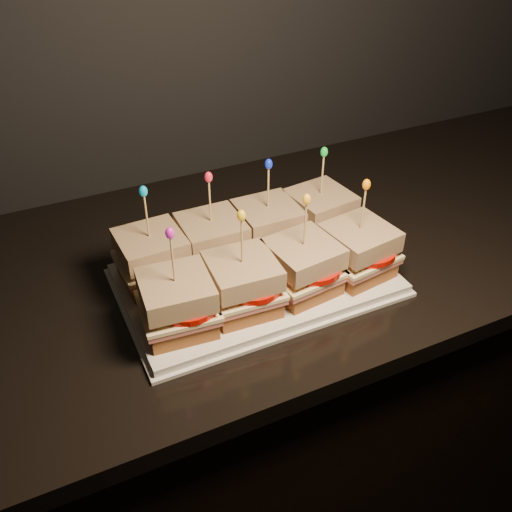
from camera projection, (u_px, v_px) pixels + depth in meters
name	position (u px, v px, depth m)	size (l,w,h in m)	color
cabinet	(236.00, 427.00, 1.23)	(2.22, 0.59, 0.85)	black
granite_slab	(231.00, 263.00, 0.97)	(2.26, 0.63, 0.03)	black
platter	(256.00, 280.00, 0.90)	(0.41, 0.25, 0.02)	white
platter_rim	(256.00, 283.00, 0.90)	(0.42, 0.27, 0.01)	white
sandwich_0_bread_bot	(154.00, 272.00, 0.88)	(0.09, 0.09, 0.03)	brown
sandwich_0_ham	(153.00, 264.00, 0.87)	(0.10, 0.10, 0.01)	#CB6557
sandwich_0_cheese	(152.00, 260.00, 0.86)	(0.10, 0.10, 0.01)	#FCE8A5
sandwich_0_tomato	(161.00, 256.00, 0.86)	(0.09, 0.09, 0.01)	#BC0E04
sandwich_0_bread_top	(150.00, 245.00, 0.85)	(0.09, 0.09, 0.03)	#53250F
sandwich_0_pick	(147.00, 219.00, 0.82)	(0.00, 0.00, 0.09)	tan
sandwich_0_frill	(143.00, 191.00, 0.79)	(0.01, 0.01, 0.02)	#0999C9
sandwich_1_bread_bot	(213.00, 257.00, 0.91)	(0.09, 0.09, 0.03)	brown
sandwich_1_ham	(212.00, 248.00, 0.90)	(0.10, 0.10, 0.01)	#CB6557
sandwich_1_cheese	(212.00, 244.00, 0.90)	(0.10, 0.10, 0.01)	#FCE8A5
sandwich_1_tomato	(221.00, 240.00, 0.89)	(0.09, 0.09, 0.01)	#BC0E04
sandwich_1_bread_top	(211.00, 229.00, 0.88)	(0.09, 0.09, 0.03)	#53250F
sandwich_1_pick	(210.00, 204.00, 0.85)	(0.00, 0.00, 0.09)	tan
sandwich_1_frill	(209.00, 177.00, 0.83)	(0.01, 0.01, 0.02)	red
sandwich_2_bread_bot	(268.00, 242.00, 0.94)	(0.09, 0.09, 0.03)	brown
sandwich_2_ham	(268.00, 233.00, 0.93)	(0.10, 0.10, 0.01)	#CB6557
sandwich_2_cheese	(268.00, 230.00, 0.93)	(0.10, 0.10, 0.01)	#FCE8A5
sandwich_2_tomato	(276.00, 226.00, 0.93)	(0.09, 0.09, 0.01)	#BC0E04
sandwich_2_bread_top	(268.00, 215.00, 0.91)	(0.09, 0.09, 0.03)	#53250F
sandwich_2_pick	(268.00, 190.00, 0.89)	(0.00, 0.00, 0.09)	tan
sandwich_2_frill	(269.00, 164.00, 0.86)	(0.01, 0.01, 0.02)	#1028DF
sandwich_3_bread_bot	(318.00, 228.00, 0.98)	(0.09, 0.09, 0.03)	brown
sandwich_3_ham	(319.00, 220.00, 0.97)	(0.10, 0.10, 0.01)	#CB6557
sandwich_3_cheese	(319.00, 216.00, 0.96)	(0.10, 0.10, 0.01)	#FCE8A5
sandwich_3_tomato	(328.00, 213.00, 0.96)	(0.09, 0.09, 0.01)	#BC0E04
sandwich_3_bread_top	(320.00, 202.00, 0.95)	(0.09, 0.09, 0.03)	#53250F
sandwich_3_pick	(322.00, 177.00, 0.92)	(0.00, 0.00, 0.09)	tan
sandwich_3_frill	(324.00, 152.00, 0.89)	(0.01, 0.01, 0.02)	green
sandwich_4_bread_bot	(179.00, 319.00, 0.79)	(0.09, 0.09, 0.03)	brown
sandwich_4_ham	(178.00, 310.00, 0.78)	(0.10, 0.10, 0.01)	#CB6557
sandwich_4_cheese	(178.00, 306.00, 0.78)	(0.10, 0.10, 0.01)	#FCE8A5
sandwich_4_tomato	(187.00, 302.00, 0.77)	(0.09, 0.09, 0.01)	#BC0E04
sandwich_4_bread_top	(176.00, 290.00, 0.76)	(0.09, 0.09, 0.03)	#53250F
sandwich_4_pick	(173.00, 262.00, 0.73)	(0.00, 0.00, 0.09)	tan
sandwich_4_frill	(170.00, 233.00, 0.71)	(0.01, 0.01, 0.02)	#C11E9F
sandwich_5_bread_bot	(243.00, 299.00, 0.82)	(0.09, 0.09, 0.03)	brown
sandwich_5_ham	(243.00, 290.00, 0.81)	(0.10, 0.10, 0.01)	#CB6557
sandwich_5_cheese	(243.00, 287.00, 0.81)	(0.10, 0.10, 0.01)	#FCE8A5
sandwich_5_tomato	(252.00, 283.00, 0.81)	(0.09, 0.09, 0.01)	#BC0E04
sandwich_5_bread_top	(242.00, 271.00, 0.79)	(0.09, 0.09, 0.03)	#53250F
sandwich_5_pick	(242.00, 244.00, 0.77)	(0.00, 0.00, 0.09)	tan
sandwich_5_frill	(241.00, 216.00, 0.74)	(0.01, 0.01, 0.02)	yellow
sandwich_6_bread_bot	(302.00, 281.00, 0.86)	(0.09, 0.09, 0.03)	brown
sandwich_6_ham	(302.00, 273.00, 0.85)	(0.10, 0.10, 0.01)	#CB6557
sandwich_6_cheese	(302.00, 269.00, 0.84)	(0.10, 0.10, 0.01)	#FCE8A5
sandwich_6_tomato	(312.00, 265.00, 0.84)	(0.09, 0.09, 0.01)	#BC0E04
sandwich_6_bread_top	(303.00, 254.00, 0.83)	(0.09, 0.09, 0.03)	#53250F
sandwich_6_pick	(305.00, 227.00, 0.80)	(0.00, 0.00, 0.09)	tan
sandwich_6_frill	(307.00, 199.00, 0.77)	(0.01, 0.01, 0.02)	#F5A71E
sandwich_7_bread_bot	(356.00, 265.00, 0.89)	(0.09, 0.09, 0.03)	brown
sandwich_7_ham	(357.00, 256.00, 0.88)	(0.10, 0.10, 0.01)	#CB6557
sandwich_7_cheese	(358.00, 253.00, 0.88)	(0.10, 0.10, 0.01)	#FCE8A5
sandwich_7_tomato	(367.00, 249.00, 0.87)	(0.09, 0.09, 0.01)	#BC0E04
sandwich_7_bread_top	(360.00, 238.00, 0.86)	(0.09, 0.09, 0.03)	#53250F
sandwich_7_pick	(363.00, 212.00, 0.83)	(0.00, 0.00, 0.09)	tan
sandwich_7_frill	(366.00, 185.00, 0.81)	(0.01, 0.01, 0.02)	orange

